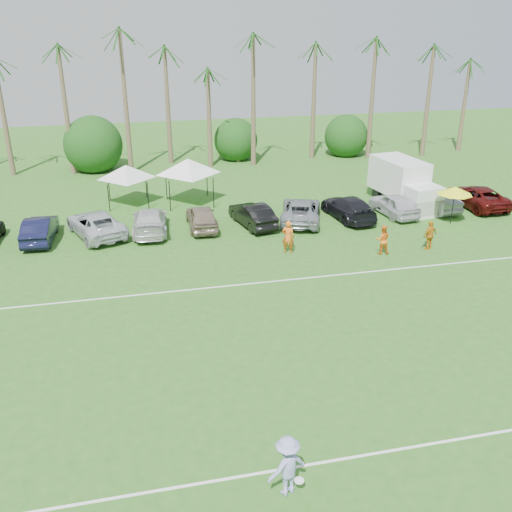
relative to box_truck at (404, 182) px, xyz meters
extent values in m
cube|color=white|center=(-14.42, -21.56, -1.59)|extent=(80.00, 0.10, 0.01)
cube|color=white|center=(-14.42, -9.56, -1.59)|extent=(80.00, 0.10, 0.01)
cone|color=brown|center=(-26.42, 14.44, 3.40)|extent=(0.44, 0.44, 10.00)
cone|color=brown|center=(-22.42, 14.44, 3.90)|extent=(0.44, 0.44, 11.00)
cone|color=brown|center=(-18.42, 14.44, 2.40)|extent=(0.44, 0.44, 8.00)
cone|color=brown|center=(-14.42, 14.44, 2.90)|extent=(0.44, 0.44, 9.00)
cone|color=brown|center=(-10.42, 14.44, 3.40)|extent=(0.44, 0.44, 10.00)
cone|color=brown|center=(-6.42, 14.44, 3.90)|extent=(0.44, 0.44, 11.00)
cone|color=brown|center=(-1.42, 14.44, 2.40)|extent=(0.44, 0.44, 8.00)
cone|color=brown|center=(3.58, 14.44, 2.90)|extent=(0.44, 0.44, 9.00)
cone|color=brown|center=(8.58, 14.44, 3.40)|extent=(0.44, 0.44, 10.00)
cone|color=brown|center=(12.58, 14.44, 3.90)|extent=(0.44, 0.44, 11.00)
cylinder|color=brown|center=(-20.42, 15.44, -0.90)|extent=(0.30, 0.30, 1.40)
sphere|color=#123F11|center=(-20.42, 15.44, 0.20)|extent=(4.00, 4.00, 4.00)
cylinder|color=brown|center=(-8.42, 15.44, -0.90)|extent=(0.30, 0.30, 1.40)
sphere|color=#123F11|center=(-8.42, 15.44, 0.20)|extent=(4.00, 4.00, 4.00)
cylinder|color=brown|center=(1.58, 15.44, -0.90)|extent=(0.30, 0.30, 1.40)
sphere|color=#123F11|center=(1.58, 15.44, 0.20)|extent=(4.00, 4.00, 4.00)
imported|color=orange|center=(-9.81, -6.25, -0.69)|extent=(0.78, 0.67, 1.82)
imported|color=orange|center=(-4.92, -7.51, -0.79)|extent=(0.90, 0.77, 1.62)
imported|color=orange|center=(-2.15, -7.51, -0.78)|extent=(1.04, 0.72, 1.64)
cube|color=white|center=(-0.10, 0.72, 0.26)|extent=(2.79, 4.42, 2.26)
cube|color=white|center=(0.28, -2.15, -0.65)|extent=(2.28, 1.89, 1.90)
cube|color=black|center=(0.37, -2.82, -0.92)|extent=(2.10, 0.54, 0.91)
cube|color=#E5590C|center=(1.03, 0.87, -0.15)|extent=(0.21, 1.44, 0.81)
cylinder|color=black|center=(-0.64, -2.09, -1.19)|extent=(0.38, 0.84, 0.81)
cylinder|color=black|center=(1.16, -1.85, -1.19)|extent=(0.38, 0.84, 0.81)
cylinder|color=black|center=(-1.14, 1.68, -1.19)|extent=(0.38, 0.84, 0.81)
cylinder|color=black|center=(0.66, 1.92, -1.19)|extent=(0.38, 0.84, 0.81)
cylinder|color=black|center=(-19.23, 3.07, -0.69)|extent=(0.06, 0.06, 1.81)
cylinder|color=black|center=(-16.71, 3.07, -0.69)|extent=(0.06, 0.06, 1.81)
cylinder|color=black|center=(-19.23, 5.59, -0.69)|extent=(0.06, 0.06, 1.81)
cylinder|color=black|center=(-16.71, 5.59, -0.69)|extent=(0.06, 0.06, 1.81)
pyramid|color=silver|center=(-17.97, 4.33, 1.12)|extent=(3.91, 3.91, 0.91)
cylinder|color=black|center=(-15.35, 2.29, -0.58)|extent=(0.06, 0.06, 2.04)
cylinder|color=black|center=(-12.49, 2.29, -0.58)|extent=(0.06, 0.06, 2.04)
cylinder|color=black|center=(-15.35, 5.15, -0.58)|extent=(0.06, 0.06, 2.04)
cylinder|color=black|center=(-12.49, 5.15, -0.58)|extent=(0.06, 0.06, 2.04)
pyramid|color=white|center=(-13.92, 3.72, 1.47)|extent=(4.41, 4.41, 1.02)
cylinder|color=black|center=(1.25, -4.02, -0.54)|extent=(0.05, 0.05, 2.11)
cone|color=#F9FF1A|center=(1.25, -4.02, 0.52)|extent=(2.11, 2.11, 0.48)
imported|color=#999ED9|center=(-14.43, -22.38, -0.70)|extent=(1.32, 1.02, 1.80)
cylinder|color=white|center=(-14.12, -22.51, -1.14)|extent=(0.27, 0.27, 0.03)
imported|color=#131533|center=(-23.02, -1.40, -0.89)|extent=(1.71, 4.35, 1.41)
imported|color=silver|center=(-19.94, -1.24, -0.89)|extent=(3.95, 5.57, 1.41)
imported|color=silver|center=(-16.87, -1.35, -0.89)|extent=(2.31, 4.98, 1.41)
imported|color=gray|center=(-13.79, -1.40, -0.89)|extent=(1.73, 4.16, 1.41)
imported|color=black|center=(-10.72, -1.63, -0.89)|extent=(2.35, 4.49, 1.41)
imported|color=gray|center=(-7.64, -1.55, -0.89)|extent=(3.86, 5.55, 1.41)
imported|color=black|center=(-4.57, -1.66, -0.89)|extent=(2.51, 5.05, 1.41)
imported|color=silver|center=(-1.49, -1.71, -0.89)|extent=(2.15, 4.30, 1.41)
imported|color=slate|center=(1.58, -1.27, -0.89)|extent=(1.89, 4.40, 1.41)
imported|color=#4F0D0C|center=(4.66, -1.36, -0.89)|extent=(2.46, 5.12, 1.41)
camera|label=1|loc=(-17.85, -33.58, 10.34)|focal=40.00mm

